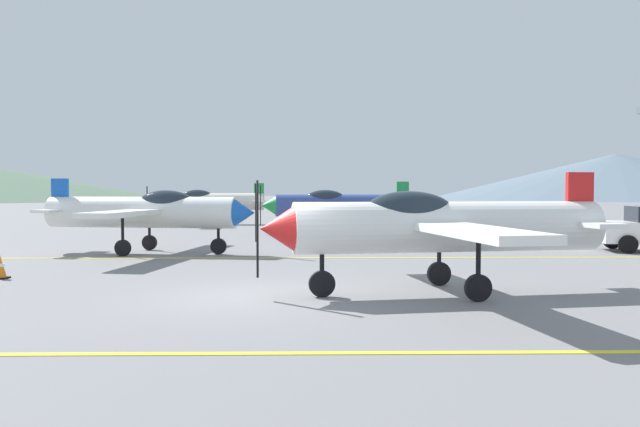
% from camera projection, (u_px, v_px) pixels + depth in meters
% --- Properties ---
extents(ground_plane, '(400.00, 400.00, 0.00)m').
position_uv_depth(ground_plane, '(259.00, 297.00, 13.30)').
color(ground_plane, slate).
extents(apron_line_near, '(80.00, 0.16, 0.01)m').
position_uv_depth(apron_line_near, '(233.00, 354.00, 8.72)').
color(apron_line_near, yellow).
rests_on(apron_line_near, ground_plane).
extents(apron_line_far, '(80.00, 0.16, 0.01)m').
position_uv_depth(apron_line_far, '(277.00, 258.00, 20.81)').
color(apron_line_far, yellow).
rests_on(apron_line_far, ground_plane).
extents(airplane_near, '(7.64, 8.74, 2.61)m').
position_uv_depth(airplane_near, '(436.00, 225.00, 13.69)').
color(airplane_near, white).
rests_on(airplane_near, ground_plane).
extents(airplane_mid, '(7.64, 8.74, 2.61)m').
position_uv_depth(airplane_mid, '(150.00, 211.00, 22.33)').
color(airplane_mid, white).
rests_on(airplane_mid, ground_plane).
extents(airplane_far, '(7.63, 8.75, 2.61)m').
position_uv_depth(airplane_far, '(337.00, 204.00, 31.92)').
color(airplane_far, '#33478C').
rests_on(airplane_far, ground_plane).
extents(airplane_back, '(7.54, 8.70, 2.61)m').
position_uv_depth(airplane_back, '(207.00, 201.00, 40.94)').
color(airplane_back, silver).
rests_on(airplane_back, ground_plane).
extents(traffic_cone_side, '(0.36, 0.36, 0.59)m').
position_uv_depth(traffic_cone_side, '(0.00, 267.00, 16.02)').
color(traffic_cone_side, black).
rests_on(traffic_cone_side, ground_plane).
extents(hill_centerleft, '(83.71, 83.71, 10.28)m').
position_uv_depth(hill_centerleft, '(615.00, 176.00, 146.48)').
color(hill_centerleft, slate).
rests_on(hill_centerleft, ground_plane).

